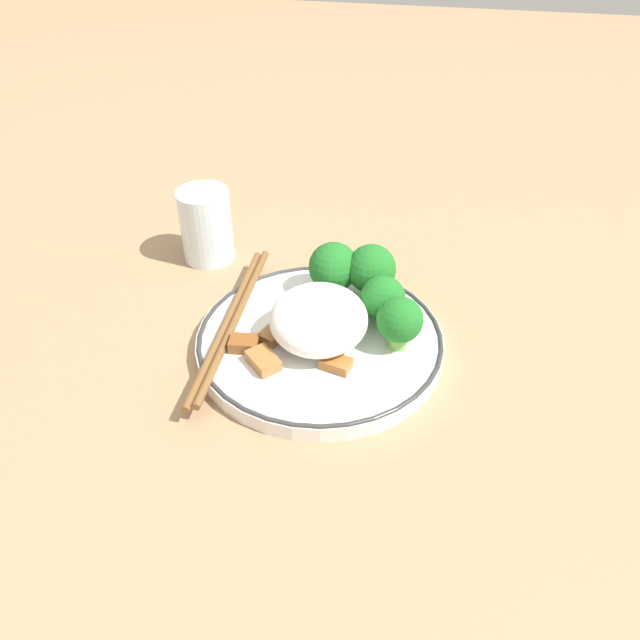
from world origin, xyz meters
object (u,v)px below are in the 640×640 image
object	(u,v)px
plate	(320,340)
broccoli_mid_left	(330,267)
chopsticks	(232,318)
broccoli_back_right	(371,269)
broccoli_back_center	(383,299)
broccoli_back_left	(400,320)
drinking_glass	(206,226)

from	to	relation	value
plate	broccoli_mid_left	size ratio (longest dim) A/B	4.10
plate	broccoli_mid_left	xyz separation A→B (m)	(0.07, 0.00, 0.04)
plate	chopsticks	distance (m)	0.09
broccoli_back_right	broccoli_mid_left	distance (m)	0.04
broccoli_back_center	broccoli_mid_left	xyz separation A→B (m)	(0.04, 0.06, 0.00)
plate	broccoli_back_center	world-z (taller)	broccoli_back_center
broccoli_back_center	chopsticks	distance (m)	0.15
broccoli_back_left	chopsticks	distance (m)	0.17
broccoli_back_center	drinking_glass	bearing A→B (deg)	65.02
plate	broccoli_back_right	distance (m)	0.09
broccoli_back_center	broccoli_mid_left	distance (m)	0.07
broccoli_mid_left	broccoli_back_right	bearing A→B (deg)	-89.43
plate	broccoli_back_center	bearing A→B (deg)	-57.42
chopsticks	broccoli_back_right	bearing A→B (deg)	-62.45
plate	broccoli_back_left	distance (m)	0.08
broccoli_back_right	chopsticks	xyz separation A→B (m)	(-0.07, 0.13, -0.03)
broccoli_mid_left	drinking_glass	world-z (taller)	drinking_glass
broccoli_back_right	chopsticks	distance (m)	0.15
plate	drinking_glass	bearing A→B (deg)	49.72
broccoli_back_center	broccoli_back_left	bearing A→B (deg)	-149.44
broccoli_back_right	broccoli_mid_left	bearing A→B (deg)	90.57
broccoli_back_left	drinking_glass	xyz separation A→B (m)	(0.14, 0.24, -0.00)
broccoli_back_left	broccoli_back_right	distance (m)	0.08
drinking_glass	broccoli_back_left	bearing A→B (deg)	-119.63
plate	chopsticks	bearing A→B (deg)	86.93
broccoli_back_right	broccoli_back_left	bearing A→B (deg)	-152.84
plate	broccoli_back_left	world-z (taller)	broccoli_back_left
broccoli_back_left	broccoli_back_center	size ratio (longest dim) A/B	1.07
broccoli_back_left	broccoli_back_right	world-z (taller)	broccoli_back_right
plate	broccoli_back_left	xyz separation A→B (m)	(0.00, -0.08, 0.04)
broccoli_back_right	drinking_glass	distance (m)	0.21
broccoli_back_center	drinking_glass	size ratio (longest dim) A/B	0.58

